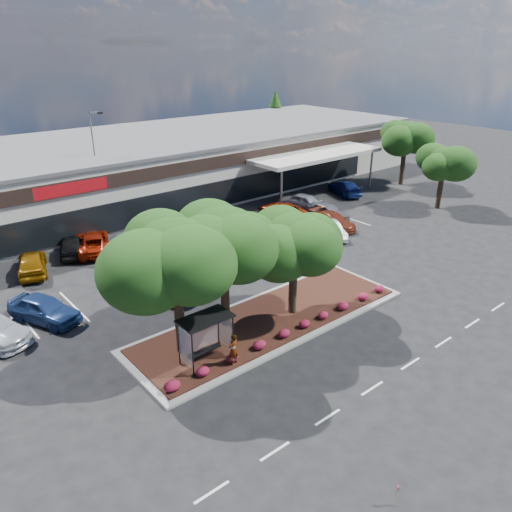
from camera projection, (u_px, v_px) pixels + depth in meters
ground at (343, 337)px, 28.69m from camera, size 160.00×160.00×0.00m
retail_store at (95, 173)px, 51.42m from camera, size 80.40×25.20×6.25m
landscape_island at (271, 319)px, 30.29m from camera, size 18.00×6.00×0.26m
lane_markings at (231, 277)px, 35.96m from camera, size 33.12×20.06×0.01m
shrub_row at (295, 328)px, 28.66m from camera, size 17.00×0.80×0.50m
bus_shelter at (204, 326)px, 25.45m from camera, size 2.75×1.55×2.59m
island_tree_west at (177, 285)px, 25.50m from camera, size 7.20×7.20×7.89m
island_tree_mid at (224, 267)px, 28.17m from camera, size 6.60×6.60×7.32m
island_tree_east at (294, 264)px, 29.62m from camera, size 5.80×5.80×6.50m
tree_east_near at (442, 177)px, 49.75m from camera, size 5.60×5.60×6.51m
tree_east_far at (404, 152)px, 58.12m from camera, size 6.40×6.40×7.62m
conifer_north_east at (275, 119)px, 77.96m from camera, size 3.96×3.96×9.00m
person_waiting at (233, 349)px, 25.56m from camera, size 0.72×0.55×1.75m
light_pole at (98, 175)px, 45.53m from camera, size 1.43×0.50×10.11m
survey_stake at (397, 493)px, 18.06m from camera, size 0.07×0.14×0.93m
car_1 at (44, 309)px, 30.09m from camera, size 3.74×5.17×1.64m
car_2 at (158, 285)px, 33.19m from camera, size 4.29×5.87×1.48m
car_3 at (218, 250)px, 38.59m from camera, size 2.83×5.73×1.60m
car_4 at (225, 244)px, 40.12m from camera, size 2.18×4.27×1.34m
car_5 at (275, 240)px, 40.89m from camera, size 2.98×4.89×1.33m
car_6 at (331, 230)px, 43.11m from camera, size 2.93×4.37×1.36m
car_7 at (333, 221)px, 45.27m from camera, size 2.39×4.99×1.40m
car_8 at (328, 211)px, 47.54m from camera, size 1.89×4.62×1.57m
car_9 at (32, 263)px, 36.34m from camera, size 3.31×5.22×1.65m
car_10 at (72, 245)px, 39.54m from camera, size 3.41×5.02×1.59m
car_11 at (93, 242)px, 40.15m from camera, size 4.26×6.19×1.57m
car_12 at (172, 228)px, 43.58m from camera, size 2.65×4.36×1.36m
car_13 at (218, 219)px, 45.37m from camera, size 2.92×5.01×1.56m
car_15 at (282, 210)px, 47.93m from camera, size 2.68×5.39×1.47m
car_16 at (300, 201)px, 50.64m from camera, size 2.88×4.96×1.59m
car_17 at (345, 188)px, 55.29m from camera, size 3.97×5.70×1.53m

